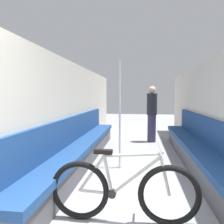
% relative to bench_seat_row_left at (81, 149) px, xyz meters
% --- Properties ---
extents(wall_left, '(0.10, 9.23, 2.06)m').
position_rel_bench_seat_row_left_xyz_m(wall_left, '(-0.25, -0.05, 0.72)').
color(wall_left, beige).
rests_on(wall_left, ground).
extents(wall_right, '(0.10, 9.23, 2.06)m').
position_rel_bench_seat_row_left_xyz_m(wall_right, '(2.54, -0.05, 0.72)').
color(wall_right, beige).
rests_on(wall_right, ground).
extents(bench_seat_row_left, '(0.47, 5.24, 0.96)m').
position_rel_bench_seat_row_left_xyz_m(bench_seat_row_left, '(0.00, 0.00, 0.00)').
color(bench_seat_row_left, '#4C4C51').
rests_on(bench_seat_row_left, ground).
extents(bench_seat_row_right, '(0.47, 5.24, 0.96)m').
position_rel_bench_seat_row_left_xyz_m(bench_seat_row_right, '(2.28, 0.00, 0.00)').
color(bench_seat_row_right, '#4C4C51').
rests_on(bench_seat_row_right, ground).
extents(bicycle, '(1.63, 0.46, 0.85)m').
position_rel_bench_seat_row_left_xyz_m(bicycle, '(1.01, -1.90, 0.04)').
color(bicycle, black).
rests_on(bicycle, ground).
extents(grab_pole_near, '(0.08, 0.08, 2.04)m').
position_rel_bench_seat_row_left_xyz_m(grab_pole_near, '(0.80, -0.11, 0.68)').
color(grab_pole_near, gray).
rests_on(grab_pole_near, ground).
extents(passenger_standing, '(0.30, 0.30, 1.65)m').
position_rel_bench_seat_row_left_xyz_m(passenger_standing, '(1.51, 2.34, 0.54)').
color(passenger_standing, '#332D4C').
rests_on(passenger_standing, ground).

